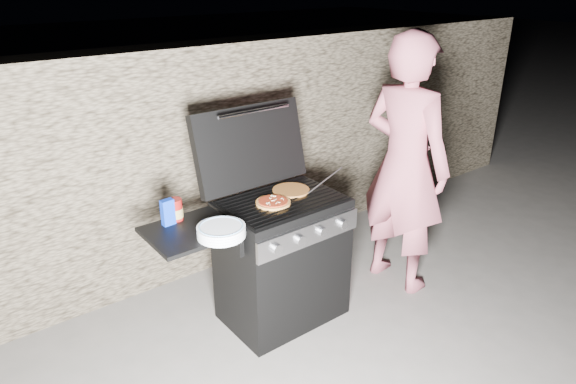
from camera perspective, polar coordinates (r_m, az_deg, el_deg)
ground at (r=3.83m, az=-0.61°, el=-13.37°), size 50.00×50.00×0.00m
stone_wall at (r=4.19m, az=-9.36°, el=3.71°), size 8.00×0.35×1.80m
gas_grill at (r=3.45m, az=-4.00°, el=-8.78°), size 1.34×0.79×0.91m
pizza_topped at (r=3.29m, az=-1.67°, el=-1.11°), size 0.26×0.26×0.03m
pizza_plain at (r=3.48m, az=0.34°, el=0.21°), size 0.32×0.32×0.01m
sauce_jar at (r=3.15m, az=-12.41°, el=-1.90°), size 0.09×0.09×0.14m
blue_carton at (r=3.10m, az=-13.21°, el=-2.21°), size 0.08×0.05×0.16m
plate_stack at (r=2.93m, az=-7.43°, el=-4.35°), size 0.34×0.34×0.06m
person at (r=3.88m, az=12.86°, el=2.92°), size 0.53×0.75×1.94m
tongs at (r=3.57m, az=4.20°, el=1.29°), size 0.39×0.10×0.08m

